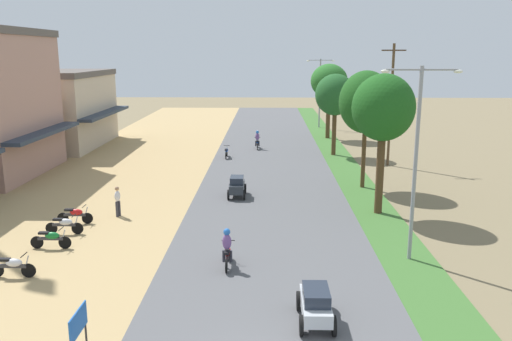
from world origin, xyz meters
The scene contains 19 objects.
shophouse_far centered at (-19.98, 35.77, 3.46)m, with size 10.29×11.65×6.90m.
parked_motorbike_nearest centered at (-9.87, 6.86, 0.55)m, with size 1.80×0.54×0.94m.
parked_motorbike_second centered at (-9.62, 9.88, 0.55)m, with size 1.80×0.54×0.94m.
parked_motorbike_third centered at (-9.75, 11.78, 0.55)m, with size 1.80×0.54×0.94m.
parked_motorbike_fourth centered at (-9.80, 13.33, 0.55)m, with size 1.80×0.54×0.94m.
street_signboard centered at (-5.37, 1.43, 1.11)m, with size 0.06×1.30×1.50m.
pedestrian_on_shoulder centered at (-7.98, 14.56, 0.96)m, with size 0.37×0.43×1.62m.
median_tree_nearest centered at (5.82, 15.52, 5.65)m, with size 3.25×3.25×7.40m.
median_tree_second centered at (5.95, 21.01, 5.47)m, with size 3.35×3.35×7.37m.
median_tree_third centered at (5.43, 31.85, 5.05)m, with size 3.30×3.30×6.74m.
median_tree_fourth centered at (5.92, 40.76, 5.68)m, with size 3.63×3.63×7.36m.
streetlamp_near centered at (5.80, 9.08, 4.62)m, with size 3.16×0.20×7.94m.
streetlamp_mid centered at (5.80, 48.49, 4.52)m, with size 3.16×0.20×7.74m.
utility_pole_near centered at (9.12, 27.98, 4.76)m, with size 1.80×0.20×9.14m.
car_sedan_silver centered at (1.39, 3.62, 0.74)m, with size 1.10×2.26×1.19m.
car_hatchback_charcoal centered at (-1.95, 18.50, 0.75)m, with size 1.04×2.00×1.23m.
motorbike_foreground_rider centered at (-1.74, 7.97, 0.86)m, with size 0.54×1.80×1.66m.
motorbike_ahead_second centered at (-3.49, 30.34, 0.57)m, with size 0.54×1.80×0.94m.
motorbike_ahead_third centered at (-1.04, 34.42, 0.86)m, with size 0.54×1.80×1.66m.
Camera 1 is at (-0.18, -11.64, 8.49)m, focal length 36.75 mm.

